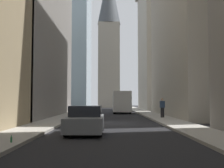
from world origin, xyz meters
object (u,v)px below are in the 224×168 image
(hatchback_grey, at_px, (86,120))
(pedestrian, at_px, (162,107))
(discarded_bottle, at_px, (11,140))
(delivery_truck, at_px, (121,102))

(hatchback_grey, xyz_separation_m, pedestrian, (10.66, -6.02, 0.43))
(pedestrian, xyz_separation_m, discarded_bottle, (-14.67, 8.41, -0.85))
(hatchback_grey, distance_m, pedestrian, 12.25)
(pedestrian, bearing_deg, delivery_truck, 15.59)
(delivery_truck, distance_m, hatchback_grey, 22.39)
(delivery_truck, xyz_separation_m, discarded_bottle, (-26.21, 5.19, -1.21))
(delivery_truck, relative_size, pedestrian, 3.69)
(hatchback_grey, distance_m, discarded_bottle, 4.68)
(delivery_truck, height_order, pedestrian, delivery_truck)
(pedestrian, distance_m, discarded_bottle, 16.93)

